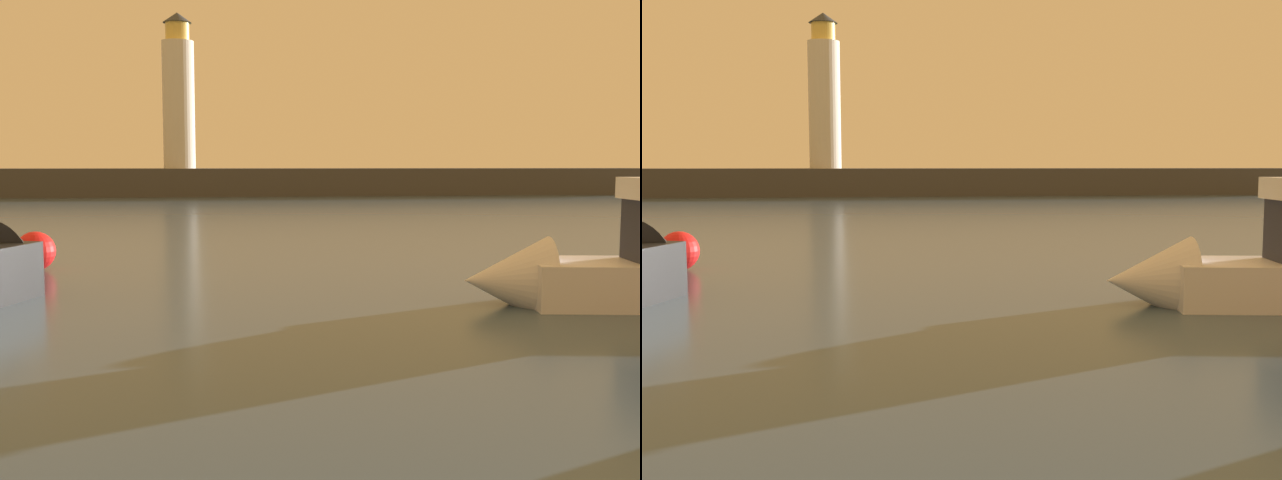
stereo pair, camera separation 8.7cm
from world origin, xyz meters
TOP-DOWN VIEW (x-y plane):
  - ground_plane at (0.00, 31.44)m, footprint 220.00×220.00m
  - breakwater at (0.00, 62.87)m, footprint 71.28×5.69m
  - lighthouse at (-5.34, 62.87)m, footprint 2.62×2.62m
  - motorboat_0 at (5.28, 12.05)m, footprint 6.58×2.76m
  - mooring_buoy at (-6.75, 18.34)m, footprint 0.97×0.97m

SIDE VIEW (x-z plane):
  - ground_plane at x=0.00m, z-range 0.00..0.00m
  - mooring_buoy at x=-6.75m, z-range 0.00..0.97m
  - motorboat_0 at x=5.28m, z-range -0.63..2.12m
  - breakwater at x=0.00m, z-range 0.00..2.30m
  - lighthouse at x=-5.34m, z-range 1.96..14.70m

